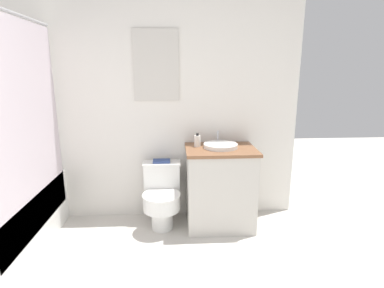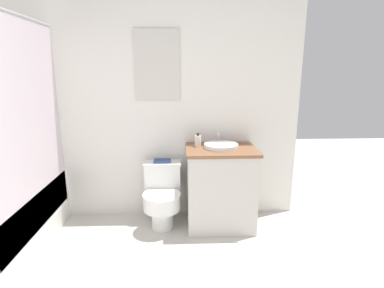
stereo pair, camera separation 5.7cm
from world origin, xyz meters
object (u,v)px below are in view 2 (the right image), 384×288
object	(u,v)px
sink	(221,146)
book_on_tank	(162,161)
toilet	(162,195)
soap_bottle	(198,141)

from	to	relation	value
sink	book_on_tank	bearing A→B (deg)	168.16
toilet	book_on_tank	bearing A→B (deg)	90.00
sink	soap_bottle	xyz separation A→B (m)	(-0.22, 0.06, 0.04)
toilet	book_on_tank	size ratio (longest dim) A/B	3.68
book_on_tank	toilet	bearing A→B (deg)	-90.00
sink	soap_bottle	world-z (taller)	soap_bottle
toilet	sink	distance (m)	0.78
sink	book_on_tank	world-z (taller)	sink
toilet	sink	xyz separation A→B (m)	(0.59, 0.00, 0.51)
sink	book_on_tank	xyz separation A→B (m)	(-0.59, 0.12, -0.19)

